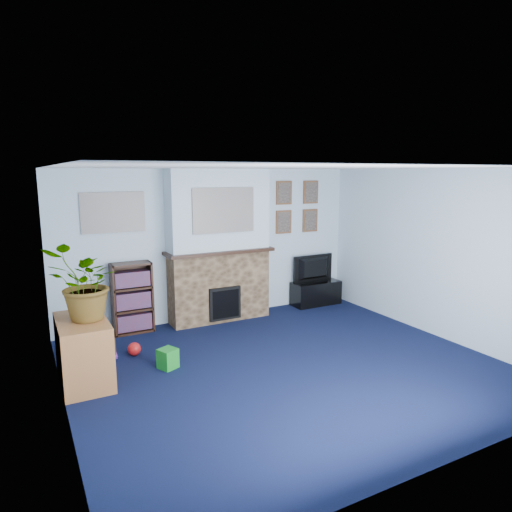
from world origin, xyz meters
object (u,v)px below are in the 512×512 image
television (316,269)px  bookshelf (132,299)px  sideboard (84,352)px  tv_stand (316,292)px

television → bookshelf: size_ratio=0.78×
television → sideboard: television is taller
tv_stand → bookshelf: bearing=178.6°
sideboard → television: bearing=18.2°
sideboard → tv_stand: bearing=18.0°
television → tv_stand: bearing=88.2°
television → sideboard: size_ratio=0.87×
bookshelf → television: bearing=-1.0°
sideboard → bookshelf: bearing=58.3°
television → sideboard: bearing=16.5°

